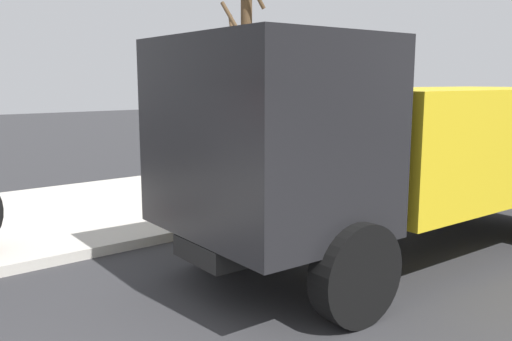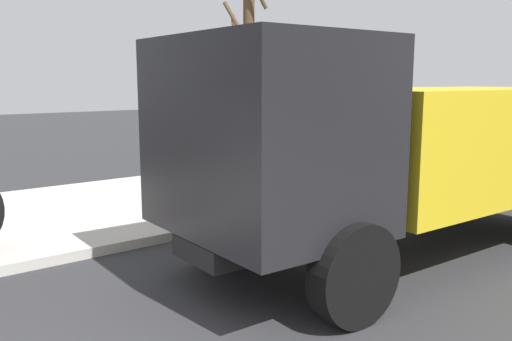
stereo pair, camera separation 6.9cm
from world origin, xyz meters
TOP-DOWN VIEW (x-y plane):
  - dump_truck_yellow at (5.26, 1.40)m, footprint 7.09×3.01m
  - bare_tree at (7.29, 7.44)m, footprint 0.88×1.18m

SIDE VIEW (x-z plane):
  - dump_truck_yellow at x=5.26m, z-range 0.11..3.11m
  - bare_tree at x=7.29m, z-range -0.06..5.24m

